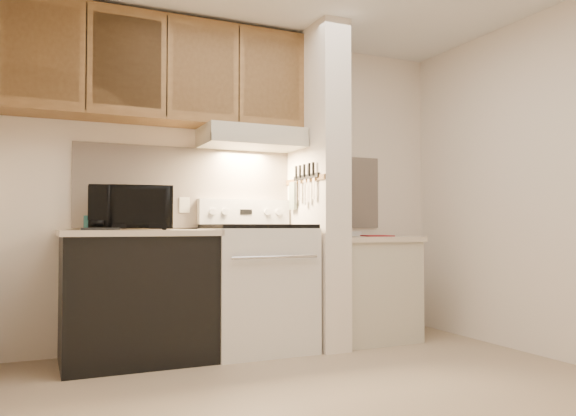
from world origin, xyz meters
TOP-DOWN VIEW (x-y plane):
  - floor at (0.00, 0.00)m, footprint 3.60×3.60m
  - wall_back at (0.00, 1.50)m, footprint 3.60×2.50m
  - wall_right at (1.80, 0.00)m, footprint 0.02×3.00m
  - backsplash at (0.00, 1.49)m, footprint 2.60×0.02m
  - range_body at (0.00, 1.16)m, footprint 0.76×0.65m
  - oven_window at (0.00, 0.84)m, footprint 0.50×0.01m
  - oven_handle at (0.00, 0.80)m, footprint 0.65×0.02m
  - cooktop at (0.00, 1.16)m, footprint 0.74×0.64m
  - range_backguard at (0.00, 1.44)m, footprint 0.76×0.08m
  - range_display at (0.00, 1.40)m, footprint 0.10×0.01m
  - range_knob_left_outer at (-0.28, 1.40)m, footprint 0.05×0.02m
  - range_knob_left_inner at (-0.18, 1.40)m, footprint 0.05×0.02m
  - range_knob_right_inner at (0.18, 1.40)m, footprint 0.05×0.02m
  - range_knob_right_outer at (0.28, 1.40)m, footprint 0.05×0.02m
  - dishwasher_front at (-0.88, 1.17)m, footprint 1.00×0.63m
  - left_countertop at (-0.88, 1.17)m, footprint 1.04×0.67m
  - spoon_rest at (-1.15, 0.97)m, footprint 0.24×0.08m
  - teal_jar at (-1.19, 1.22)m, footprint 0.10×0.10m
  - outlet at (-0.48, 1.48)m, footprint 0.08×0.01m
  - microwave at (-0.93, 1.15)m, footprint 0.60×0.46m
  - partition_pillar at (0.51, 1.15)m, footprint 0.22×0.70m
  - pillar_trim at (0.39, 1.15)m, footprint 0.01×0.70m
  - knife_strip at (0.39, 1.10)m, footprint 0.02×0.42m
  - knife_blade_a at (0.38, 0.95)m, footprint 0.01×0.03m
  - knife_handle_a at (0.38, 0.95)m, footprint 0.02×0.02m
  - knife_blade_b at (0.38, 1.03)m, footprint 0.01×0.04m
  - knife_handle_b at (0.38, 1.02)m, footprint 0.02×0.02m
  - knife_blade_c at (0.38, 1.10)m, footprint 0.01×0.04m
  - knife_handle_c at (0.38, 1.11)m, footprint 0.02×0.02m
  - knife_blade_d at (0.38, 1.19)m, footprint 0.01×0.04m
  - knife_handle_d at (0.38, 1.19)m, footprint 0.02×0.02m
  - knife_blade_e at (0.38, 1.27)m, footprint 0.01×0.04m
  - knife_handle_e at (0.38, 1.26)m, footprint 0.02×0.02m
  - oven_mitt at (0.38, 1.32)m, footprint 0.03×0.09m
  - right_cab_base at (0.97, 1.15)m, footprint 0.70×0.60m
  - right_countertop at (0.97, 1.15)m, footprint 0.74×0.64m
  - red_folder at (1.07, 1.17)m, footprint 0.29×0.35m
  - white_box at (0.93, 1.33)m, footprint 0.16×0.12m
  - range_hood at (0.00, 1.28)m, footprint 0.78×0.44m
  - hood_lip at (0.00, 1.07)m, footprint 0.78×0.04m
  - upper_cabinets at (-0.69, 1.32)m, footprint 2.18×0.33m
  - cab_door_a at (-1.51, 1.17)m, footprint 0.46×0.01m
  - cab_gap_a at (-1.23, 1.16)m, footprint 0.01×0.01m
  - cab_door_b at (-0.96, 1.17)m, footprint 0.46×0.01m
  - cab_gap_b at (-0.69, 1.16)m, footprint 0.01×0.01m
  - cab_door_c at (-0.42, 1.17)m, footprint 0.46×0.01m
  - cab_gap_c at (-0.14, 1.16)m, footprint 0.01×0.01m
  - cab_door_d at (0.13, 1.17)m, footprint 0.46×0.01m

SIDE VIEW (x-z plane):
  - floor at x=0.00m, z-range 0.00..0.00m
  - right_cab_base at x=0.97m, z-range 0.00..0.81m
  - dishwasher_front at x=-0.88m, z-range 0.00..0.87m
  - range_body at x=0.00m, z-range 0.00..0.92m
  - oven_window at x=0.00m, z-range 0.35..0.65m
  - oven_handle at x=0.00m, z-range 0.71..0.73m
  - right_countertop at x=0.97m, z-range 0.81..0.85m
  - red_folder at x=1.07m, z-range 0.85..0.86m
  - white_box at x=0.93m, z-range 0.85..0.89m
  - left_countertop at x=-0.88m, z-range 0.87..0.91m
  - spoon_rest at x=-1.15m, z-range 0.91..0.93m
  - cooktop at x=0.00m, z-range 0.92..0.95m
  - teal_jar at x=-1.19m, z-range 0.91..1.01m
  - range_backguard at x=0.00m, z-range 0.95..1.15m
  - range_display at x=0.00m, z-range 1.03..1.07m
  - range_knob_left_outer at x=-0.28m, z-range 1.03..1.07m
  - range_knob_left_inner at x=-0.18m, z-range 1.03..1.07m
  - range_knob_right_inner at x=0.18m, z-range 1.03..1.07m
  - range_knob_right_outer at x=0.28m, z-range 1.03..1.07m
  - microwave at x=-0.93m, z-range 0.91..1.21m
  - outlet at x=-0.48m, z-range 1.04..1.16m
  - oven_mitt at x=0.38m, z-range 1.07..1.29m
  - knife_blade_c at x=0.38m, z-range 1.10..1.30m
  - knife_blade_b at x=0.38m, z-range 1.12..1.30m
  - knife_blade_e at x=0.38m, z-range 1.12..1.30m
  - knife_blade_a at x=0.38m, z-range 1.14..1.30m
  - knife_blade_d at x=0.38m, z-range 1.14..1.30m
  - backsplash at x=0.00m, z-range 0.92..1.55m
  - wall_back at x=0.00m, z-range 1.24..1.26m
  - wall_right at x=1.80m, z-range 0.00..2.50m
  - partition_pillar at x=0.51m, z-range 0.00..2.50m
  - pillar_trim at x=0.39m, z-range 1.28..1.32m
  - knife_strip at x=0.39m, z-range 1.30..1.34m
  - knife_handle_a at x=0.38m, z-range 1.32..1.42m
  - knife_handle_b at x=0.38m, z-range 1.32..1.42m
  - knife_handle_c at x=0.38m, z-range 1.32..1.42m
  - knife_handle_d at x=0.38m, z-range 1.32..1.42m
  - knife_handle_e at x=0.38m, z-range 1.32..1.42m
  - hood_lip at x=0.00m, z-range 1.55..1.61m
  - range_hood at x=0.00m, z-range 1.55..1.70m
  - upper_cabinets at x=-0.69m, z-range 1.70..2.47m
  - cab_door_a at x=-1.51m, z-range 1.77..2.40m
  - cab_gap_a at x=-1.23m, z-range 1.72..2.45m
  - cab_door_b at x=-0.96m, z-range 1.77..2.40m
  - cab_gap_b at x=-0.69m, z-range 1.72..2.45m
  - cab_door_c at x=-0.42m, z-range 1.77..2.40m
  - cab_gap_c at x=-0.14m, z-range 1.72..2.45m
  - cab_door_d at x=0.13m, z-range 1.77..2.40m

